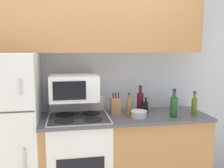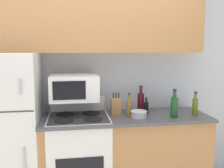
{
  "view_description": "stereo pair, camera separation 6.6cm",
  "coord_description": "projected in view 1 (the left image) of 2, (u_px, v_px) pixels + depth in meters",
  "views": [
    {
      "loc": [
        -0.3,
        -2.27,
        1.65
      ],
      "look_at": [
        0.17,
        0.25,
        1.29
      ],
      "focal_mm": 40.0,
      "sensor_mm": 36.0,
      "label": 1
    },
    {
      "loc": [
        -0.23,
        -2.28,
        1.65
      ],
      "look_at": [
        0.17,
        0.25,
        1.29
      ],
      "focal_mm": 40.0,
      "sensor_mm": 36.0,
      "label": 2
    }
  ],
  "objects": [
    {
      "name": "wall_back",
      "position": [
        92.0,
        81.0,
        2.96
      ],
      "size": [
        8.0,
        0.05,
        2.55
      ],
      "color": "silver",
      "rests_on": "ground_plane"
    },
    {
      "name": "lower_cabinets",
      "position": [
        125.0,
        156.0,
        2.76
      ],
      "size": [
        1.79,
        0.61,
        0.94
      ],
      "color": "#B27A47",
      "rests_on": "ground_plane"
    },
    {
      "name": "refrigerator",
      "position": [
        8.0,
        133.0,
        2.53
      ],
      "size": [
        0.63,
        0.65,
        1.61
      ],
      "color": "white",
      "rests_on": "ground_plane"
    },
    {
      "name": "upper_cabinets",
      "position": [
        93.0,
        18.0,
        2.69
      ],
      "size": [
        2.42,
        0.3,
        0.73
      ],
      "color": "#B27A47",
      "rests_on": "refrigerator"
    },
    {
      "name": "stove",
      "position": [
        79.0,
        159.0,
        2.65
      ],
      "size": [
        0.63,
        0.59,
        1.11
      ],
      "color": "white",
      "rests_on": "ground_plane"
    },
    {
      "name": "microwave",
      "position": [
        74.0,
        88.0,
        2.62
      ],
      "size": [
        0.5,
        0.38,
        0.26
      ],
      "color": "white",
      "rests_on": "stove"
    },
    {
      "name": "knife_block",
      "position": [
        116.0,
        106.0,
        2.73
      ],
      "size": [
        0.11,
        0.09,
        0.24
      ],
      "color": "#B27A47",
      "rests_on": "lower_cabinets"
    },
    {
      "name": "bowl",
      "position": [
        139.0,
        114.0,
        2.61
      ],
      "size": [
        0.17,
        0.17,
        0.07
      ],
      "color": "silver",
      "rests_on": "lower_cabinets"
    },
    {
      "name": "bottle_wine_red",
      "position": [
        140.0,
        101.0,
        2.85
      ],
      "size": [
        0.08,
        0.08,
        0.3
      ],
      "color": "#470F19",
      "rests_on": "lower_cabinets"
    },
    {
      "name": "bottle_vinegar",
      "position": [
        129.0,
        106.0,
        2.7
      ],
      "size": [
        0.06,
        0.06,
        0.24
      ],
      "color": "olive",
      "rests_on": "lower_cabinets"
    },
    {
      "name": "bottle_olive_oil",
      "position": [
        194.0,
        106.0,
        2.7
      ],
      "size": [
        0.06,
        0.06,
        0.26
      ],
      "color": "#5B6619",
      "rests_on": "lower_cabinets"
    },
    {
      "name": "bottle_soy_sauce",
      "position": [
        146.0,
        107.0,
        2.78
      ],
      "size": [
        0.05,
        0.05,
        0.18
      ],
      "color": "black",
      "rests_on": "lower_cabinets"
    },
    {
      "name": "bottle_wine_green",
      "position": [
        174.0,
        106.0,
        2.62
      ],
      "size": [
        0.08,
        0.08,
        0.3
      ],
      "color": "#194C23",
      "rests_on": "lower_cabinets"
    }
  ]
}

